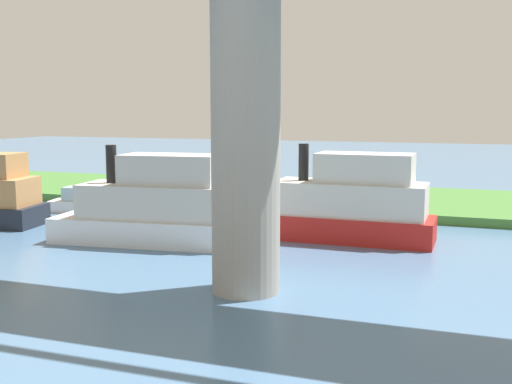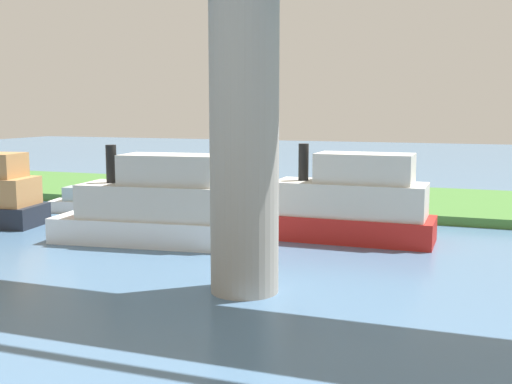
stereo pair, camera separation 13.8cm
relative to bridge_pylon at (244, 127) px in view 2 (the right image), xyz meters
The scene contains 9 objects.
ground_plane 15.65m from the bridge_pylon, 78.77° to the right, with size 160.00×160.00×0.00m, color #4C7093.
grassy_bank 21.24m from the bridge_pylon, 82.02° to the right, with size 80.00×12.00×0.50m, color #427533.
bridge_pylon is the anchor object (origin of this frame).
person_on_bank 18.33m from the bridge_pylon, 61.89° to the right, with size 0.42×0.42×1.39m.
mooring_post 15.96m from the bridge_pylon, 93.74° to the right, with size 0.20×0.20×1.01m, color brown.
riverboat_paddlewheel 10.12m from the bridge_pylon, 98.61° to the right, with size 8.62×2.91×4.40m.
motorboat_red 19.25m from the bridge_pylon, 39.09° to the right, with size 4.70×2.51×1.49m.
motorboat_white 9.44m from the bridge_pylon, 40.70° to the right, with size 8.87×3.82×4.40m.
pontoon_yellow 12.57m from the bridge_pylon, 56.90° to the right, with size 4.16×1.97×1.33m.
Camera 2 is at (-10.10, 33.09, 6.02)m, focal length 43.66 mm.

